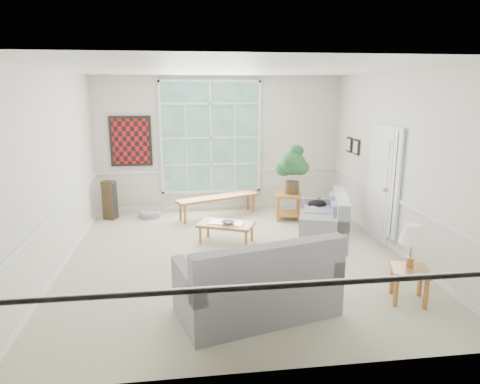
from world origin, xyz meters
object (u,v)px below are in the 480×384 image
coffee_table (226,233)px  end_table (288,206)px  loveseat_front (257,274)px  loveseat_right (323,217)px  side_table (409,285)px

coffee_table → end_table: bearing=64.8°
loveseat_front → coffee_table: 2.57m
loveseat_right → loveseat_front: (-1.64, -2.47, 0.08)m
coffee_table → side_table: (2.14, -2.51, 0.05)m
side_table → end_table: bearing=100.2°
coffee_table → side_table: size_ratio=2.13×
loveseat_front → side_table: bearing=-14.1°
end_table → side_table: 3.85m
loveseat_front → coffee_table: (-0.12, 2.54, -0.33)m
loveseat_right → side_table: loveseat_right is taller
loveseat_front → end_table: size_ratio=3.39×
end_table → loveseat_right: bearing=-76.9°
coffee_table → end_table: 1.94m
loveseat_front → end_table: 4.05m
loveseat_right → end_table: 1.39m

